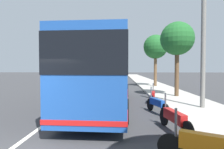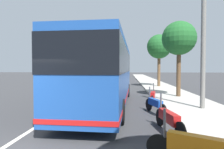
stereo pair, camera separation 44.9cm
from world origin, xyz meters
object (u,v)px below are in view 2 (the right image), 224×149
motorcycle_mid_row (155,104)px  car_oncoming (97,77)px  coach_bus (105,70)px  roadside_tree_far_block (159,47)px  motorcycle_far_end (153,96)px  utility_pole (203,40)px  motorcycle_by_tree (169,119)px  car_far_distant (120,78)px  roadside_tree_mid_block (179,39)px  car_behind_bus (103,76)px  motorcycle_nearest_curb (198,148)px  car_side_street (121,75)px

motorcycle_mid_row → car_oncoming: car_oncoming is taller
coach_bus → roadside_tree_far_block: (11.63, -5.03, 2.66)m
motorcycle_far_end → utility_pole: size_ratio=0.28×
motorcycle_by_tree → roadside_tree_far_block: roadside_tree_far_block is taller
motorcycle_by_tree → car_far_distant: (25.73, 2.62, 0.20)m
coach_bus → car_oncoming: size_ratio=2.72×
motorcycle_far_end → roadside_tree_mid_block: bearing=-30.4°
motorcycle_by_tree → car_behind_bus: size_ratio=0.53×
motorcycle_far_end → roadside_tree_far_block: size_ratio=0.33×
motorcycle_by_tree → motorcycle_nearest_curb: bearing=172.6°
motorcycle_by_tree → roadside_tree_far_block: (16.29, -2.31, 4.28)m
motorcycle_by_tree → roadside_tree_mid_block: size_ratio=0.41×
car_side_street → motorcycle_mid_row: bearing=-179.6°
utility_pole → roadside_tree_far_block: bearing=0.9°
car_side_street → utility_pole: (-37.77, -5.63, 2.98)m
coach_bus → car_behind_bus: (28.30, 3.95, -1.41)m
motorcycle_nearest_curb → utility_pole: (6.00, -2.38, 3.19)m
roadside_tree_far_block → utility_pole: 12.66m
motorcycle_mid_row → roadside_tree_far_block: (13.56, -2.37, 4.29)m
car_side_street → utility_pole: size_ratio=0.57×
coach_bus → car_behind_bus: bearing=10.0°
motorcycle_far_end → coach_bus: bearing=116.3°
motorcycle_by_tree → motorcycle_far_end: (5.45, -0.19, -0.01)m
motorcycle_nearest_curb → motorcycle_by_tree: bearing=-59.1°
motorcycle_by_tree → motorcycle_mid_row: 2.73m
car_side_street → utility_pole: bearing=-175.6°
motorcycle_nearest_curb → car_side_street: size_ratio=0.50×
car_oncoming → motorcycle_by_tree: bearing=13.0°
motorcycle_nearest_curb → roadside_tree_far_block: size_ratio=0.34×
car_far_distant → roadside_tree_mid_block: (-17.79, -5.02, 3.72)m
coach_bus → motorcycle_mid_row: coach_bus is taller
motorcycle_by_tree → car_oncoming: 26.44m
motorcycle_nearest_curb → utility_pole: size_ratio=0.29×
motorcycle_by_tree → roadside_tree_far_block: bearing=-18.7°
car_oncoming → car_behind_bus: car_oncoming is taller
car_side_street → roadside_tree_far_block: bearing=-171.9°
car_behind_bus → roadside_tree_far_block: bearing=26.6°
motorcycle_far_end → car_far_distant: car_far_distant is taller
car_oncoming → utility_pole: bearing=21.1°
car_behind_bus → car_side_street: size_ratio=1.05×
motorcycle_far_end → car_far_distant: (20.28, 2.82, 0.22)m
motorcycle_mid_row → coach_bus: bearing=36.7°
motorcycle_mid_row → motorcycle_far_end: size_ratio=1.03×
motorcycle_nearest_curb → roadside_tree_mid_block: 11.21m
motorcycle_by_tree → motorcycle_mid_row: (2.73, 0.06, -0.01)m
motorcycle_far_end → utility_pole: bearing=-116.3°
roadside_tree_far_block → utility_pole: utility_pole is taller
car_side_street → motorcycle_nearest_curb: bearing=-179.9°
car_behind_bus → roadside_tree_mid_block: size_ratio=0.78×
motorcycle_mid_row → car_side_street: 38.84m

